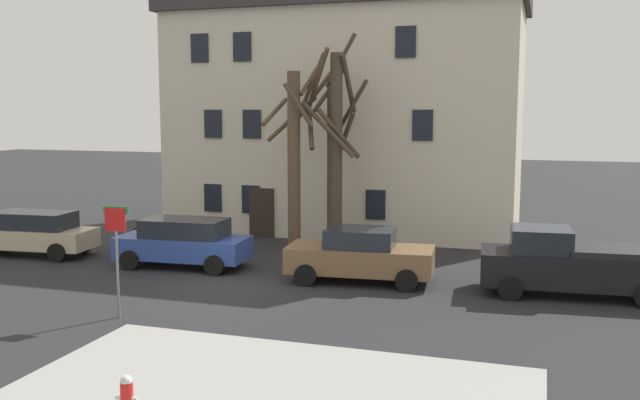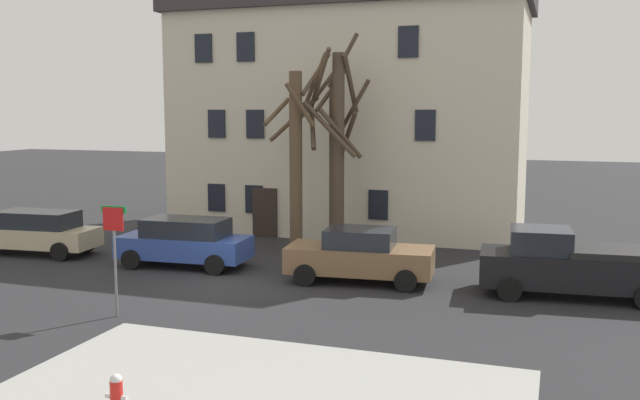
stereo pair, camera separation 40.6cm
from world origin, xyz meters
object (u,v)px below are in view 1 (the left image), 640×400
bicycle_leaning (146,237)px  fire_hydrant (127,396)px  tree_bare_near (295,152)px  street_sign_pole (116,241)px  building_main (347,97)px  car_beige_wagon (32,233)px  car_brown_sedan (360,255)px  tree_bare_far (335,143)px  tree_bare_mid (334,160)px  car_blue_wagon (183,242)px  pickup_truck_black (572,263)px

bicycle_leaning → fire_hydrant: bearing=-59.3°
tree_bare_near → street_sign_pole: bearing=-99.7°
building_main → fire_hydrant: size_ratio=20.26×
car_beige_wagon → tree_bare_near: bearing=20.2°
car_brown_sedan → street_sign_pole: size_ratio=1.61×
tree_bare_far → bicycle_leaning: (-7.47, -1.25, -3.80)m
tree_bare_near → tree_bare_mid: 1.58m
car_beige_wagon → street_sign_pole: (7.63, -5.84, 1.19)m
building_main → tree_bare_near: (-0.25, -6.26, -2.13)m
fire_hydrant → car_beige_wagon: bearing=135.5°
bicycle_leaning → street_sign_pole: bearing=-62.3°
tree_bare_mid → car_blue_wagon: 6.53m
tree_bare_mid → car_beige_wagon: tree_bare_mid is taller
tree_bare_far → fire_hydrant: (0.85, -15.28, -3.64)m
car_beige_wagon → car_brown_sedan: bearing=-0.8°
building_main → fire_hydrant: building_main is taller
tree_bare_mid → car_blue_wagon: size_ratio=1.61×
tree_bare_mid → pickup_truck_black: (8.52, -4.23, -2.53)m
car_blue_wagon → fire_hydrant: bearing=-65.6°
car_brown_sedan → building_main: bearing=108.0°
car_beige_wagon → car_blue_wagon: (6.34, -0.04, 0.02)m
tree_bare_far → street_sign_pole: bearing=-106.5°
tree_bare_mid → car_beige_wagon: bearing=-157.4°
pickup_truck_black → car_beige_wagon: bearing=-179.7°
tree_bare_far → street_sign_pole: tree_bare_far is taller
car_blue_wagon → tree_bare_near: bearing=50.2°
building_main → tree_bare_far: bearing=-78.9°
car_beige_wagon → bicycle_leaning: 4.21m
street_sign_pole → bicycle_leaning: bearing=117.7°
car_brown_sedan → car_beige_wagon: bearing=179.2°
car_brown_sedan → fire_hydrant: bearing=-96.5°
fire_hydrant → street_sign_pole: size_ratio=0.26×
tree_bare_mid → car_brown_sedan: (2.24, -4.52, -2.63)m
car_beige_wagon → street_sign_pole: 9.68m
tree_bare_near → bicycle_leaning: 7.05m
building_main → pickup_truck_black: 14.35m
tree_bare_far → fire_hydrant: tree_bare_far is taller
building_main → car_blue_wagon: bearing=-107.8°
tree_bare_mid → tree_bare_far: size_ratio=0.90×
tree_bare_near → street_sign_pole: tree_bare_near is taller
tree_bare_far → fire_hydrant: size_ratio=10.69×
tree_bare_near → car_beige_wagon: tree_bare_near is taller
building_main → bicycle_leaning: size_ratio=9.35×
building_main → car_beige_wagon: building_main is taller
bicycle_leaning → car_brown_sedan: bearing=-17.4°
car_brown_sedan → pickup_truck_black: size_ratio=0.87×
tree_bare_near → car_blue_wagon: 5.35m
car_blue_wagon → fire_hydrant: (5.06, -11.18, -0.36)m
car_beige_wagon → fire_hydrant: size_ratio=6.29×
tree_bare_near → tree_bare_mid: bearing=37.9°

